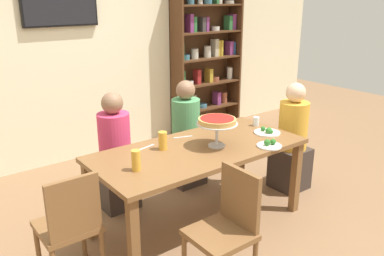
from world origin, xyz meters
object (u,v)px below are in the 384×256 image
Objects in this scene: beer_glass_amber_short at (163,141)px; salad_plate_far_diner at (267,132)px; television at (60,3)px; cutlery_fork_near at (146,147)px; water_glass_clear_near at (256,121)px; dining_table at (199,157)px; chair_near_left at (228,224)px; salad_plate_near_diner at (269,144)px; bookshelf at (205,55)px; diner_far_left at (116,160)px; chair_head_west at (70,224)px; cutlery_knife_near at (183,137)px; diner_head_east at (292,144)px; beer_glass_amber_tall at (136,160)px; diner_far_right at (186,141)px; deep_dish_pizza_stand at (217,123)px.

salad_plate_far_diner is at bearing -14.34° from beer_glass_amber_short.
television is 4.79× the size of cutlery_fork_near.
water_glass_clear_near is at bearing 69.09° from salad_plate_far_diner.
beer_glass_amber_short is at bearing 150.85° from dining_table.
salad_plate_near_diner is (0.83, 0.40, 0.28)m from chair_near_left.
television is at bearing 115.72° from salad_plate_far_diner.
salad_plate_near_diner is 2.36× the size of water_glass_clear_near.
beer_glass_amber_short is (-0.27, 0.15, 0.16)m from dining_table.
diner_far_left is (-2.14, -1.28, -0.65)m from bookshelf.
cutlery_knife_near is at bearing 16.88° from chair_head_west.
diner_head_east is at bearing 1.54° from chair_head_west.
salad_plate_far_diner is at bearing -0.79° from beer_glass_amber_tall.
television is (-0.33, 2.11, 1.25)m from dining_table.
cutlery_fork_near is (0.84, 0.36, 0.26)m from chair_head_west.
diner_head_east reaches higher than water_glass_clear_near.
chair_head_west is at bearing 1.54° from diner_head_east.
water_glass_clear_near reaches higher than salad_plate_near_diner.
beer_glass_amber_tall is (0.54, -0.00, 0.33)m from chair_head_west.
television is at bearing 81.30° from beer_glass_amber_tall.
cutlery_knife_near is at bearing 24.19° from beer_glass_amber_short.
cutlery_knife_near is (-0.36, -0.45, 0.25)m from diner_far_right.
salad_plate_far_diner reaches higher than cutlery_fork_near.
diner_far_right reaches higher than salad_plate_near_diner.
diner_far_left is at bearing -88.97° from diner_far_right.
chair_head_west is at bearing 171.12° from salad_plate_near_diner.
diner_far_right is 7.33× the size of beer_glass_amber_short.
diner_head_east is at bearing 24.23° from salad_plate_near_diner.
chair_near_left reaches higher than salad_plate_near_diner.
diner_head_east is 6.39× the size of cutlery_knife_near.
chair_head_west is (-2.90, -2.10, -0.66)m from bookshelf.
diner_far_left reaches higher than chair_head_west.
beer_glass_amber_short is (0.07, 0.91, 0.33)m from chair_near_left.
beer_glass_amber_short is (-0.76, 0.50, 0.06)m from salad_plate_near_diner.
chair_near_left is (-0.75, -1.50, -0.01)m from diner_far_right.
beer_glass_amber_short is at bearing -136.68° from bookshelf.
chair_near_left is at bearing -126.47° from bookshelf.
television reaches higher than salad_plate_far_diner.
salad_plate_near_diner is 1.19× the size of cutlery_fork_near.
bookshelf is (1.70, 2.01, 0.49)m from dining_table.
bookshelf is 12.29× the size of cutlery_fork_near.
diner_far_left reaches higher than cutlery_knife_near.
cutlery_fork_near is (-0.36, 0.27, 0.09)m from dining_table.
deep_dish_pizza_stand is 1.44× the size of salad_plate_far_diner.
chair_near_left is at bearing -90.28° from television.
bookshelf reaches higher than cutlery_knife_near.
television reaches higher than dining_table.
chair_head_west is at bearing -43.31° from diner_far_left.
diner_far_left is 1.46m from salad_plate_far_diner.
beer_glass_amber_tall is (-2.37, -2.10, -0.33)m from bookshelf.
diner_head_east reaches higher than beer_glass_amber_short.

